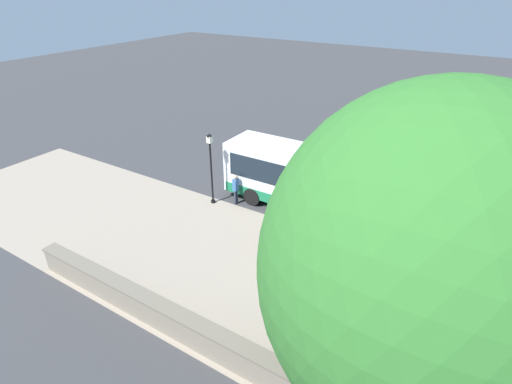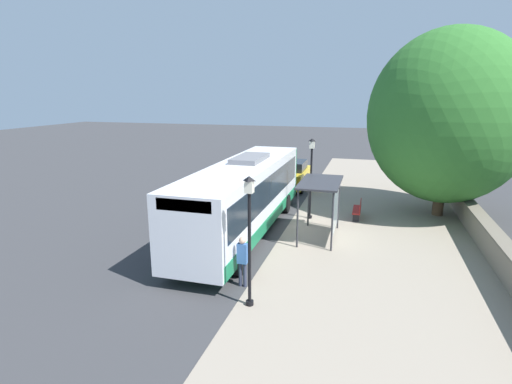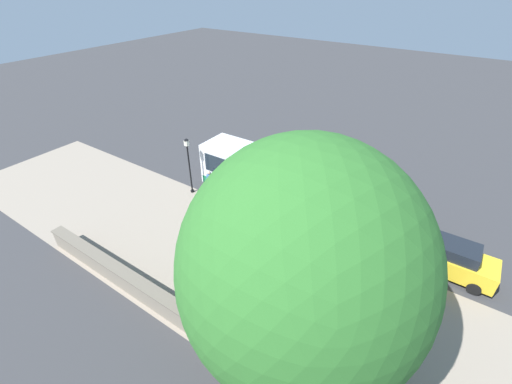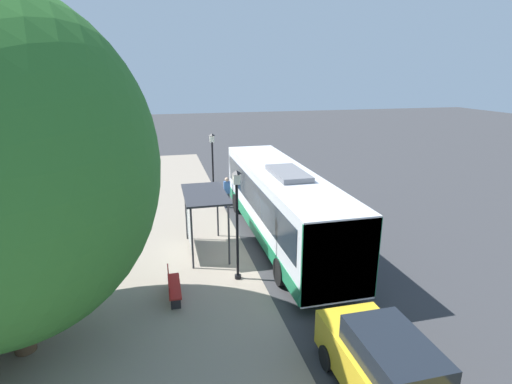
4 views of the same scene
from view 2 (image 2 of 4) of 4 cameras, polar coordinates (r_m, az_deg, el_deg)
ground_plane at (r=19.55m, az=4.45°, el=-5.05°), size 120.00×120.00×0.00m
sidewalk_plaza at (r=19.21m, az=17.77°, el=-6.02°), size 9.00×44.00×0.02m
stone_wall at (r=19.63m, az=29.82°, el=-5.08°), size 0.60×20.00×1.13m
bus at (r=18.25m, az=-1.67°, el=-0.46°), size 2.64×12.21×3.48m
bus_shelter at (r=17.75m, az=9.68°, el=0.09°), size 1.73×3.25×2.60m
pedestrian at (r=13.44m, az=-1.95°, el=-9.33°), size 0.34×0.23×1.76m
bench at (r=21.42m, az=14.35°, el=-2.41°), size 0.40×1.73×0.88m
street_lamp_near at (r=11.75m, az=-0.95°, el=-5.59°), size 0.28×0.28×4.07m
street_lamp_far at (r=20.41m, az=7.88°, el=2.86°), size 0.28×0.28×4.16m
shade_tree at (r=22.67m, az=25.75°, el=9.59°), size 7.95×7.95×9.54m
parked_car_behind_bus at (r=27.44m, az=5.42°, el=2.44°), size 1.84×4.44×1.85m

